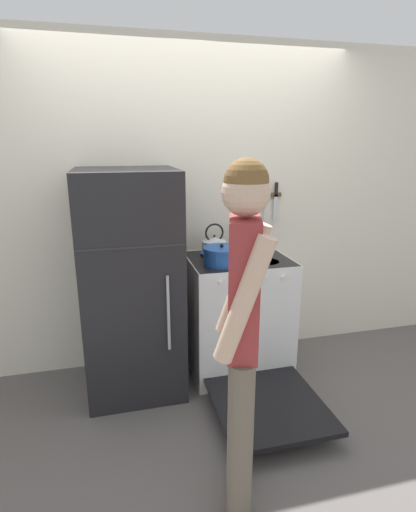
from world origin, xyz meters
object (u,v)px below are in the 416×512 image
at_px(stove_range, 239,317).
at_px(dutch_oven_pot, 222,256).
at_px(person, 243,326).
at_px(refrigerator, 131,284).
at_px(tea_kettle, 215,246).
at_px(utensil_jar, 257,244).

relative_size(stove_range, dutch_oven_pot, 4.41).
bearing_deg(person, refrigerator, 37.48).
distance_m(refrigerator, person, 1.28).
bearing_deg(person, tea_kettle, 7.95).
bearing_deg(utensil_jar, refrigerator, -170.77).
xyz_separation_m(tea_kettle, utensil_jar, (0.35, 0.01, -0.01)).
bearing_deg(refrigerator, tea_kettle, 13.45).
bearing_deg(tea_kettle, refrigerator, -166.55).
height_order(utensil_jar, person, person).
xyz_separation_m(dutch_oven_pot, person, (-0.22, -1.10, -0.01)).
relative_size(refrigerator, stove_range, 1.18).
xyz_separation_m(refrigerator, dutch_oven_pot, (0.65, -0.09, 0.19)).
relative_size(tea_kettle, utensil_jar, 0.94).
distance_m(refrigerator, stove_range, 0.89).
bearing_deg(tea_kettle, dutch_oven_pot, -93.05).
relative_size(refrigerator, person, 0.94).
xyz_separation_m(stove_range, utensil_jar, (0.19, 0.17, 0.54)).
distance_m(tea_kettle, person, 1.37).
relative_size(dutch_oven_pot, tea_kettle, 1.21).
height_order(stove_range, person, person).
bearing_deg(utensil_jar, dutch_oven_pot, -145.11).
relative_size(refrigerator, utensil_jar, 5.92).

